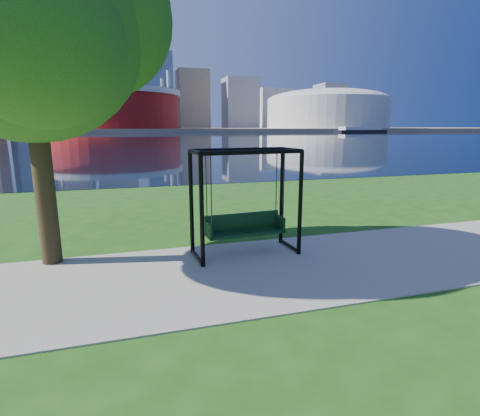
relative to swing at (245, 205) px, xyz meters
name	(u,v)px	position (x,y,z in m)	size (l,w,h in m)	color
ground	(228,265)	(-0.60, -0.63, -1.24)	(900.00, 900.00, 0.00)	#1E5114
path	(234,273)	(-0.60, -1.13, -1.23)	(120.00, 4.00, 0.03)	#9E937F
river	(134,138)	(-0.60, 101.37, -1.23)	(900.00, 180.00, 0.02)	black
far_bank	(128,129)	(-0.60, 305.37, -0.24)	(900.00, 228.00, 2.00)	#937F60
stadium	(110,107)	(-10.60, 234.37, 12.99)	(83.00, 83.00, 32.00)	maroon
arena	(327,108)	(134.40, 234.37, 14.63)	(84.00, 84.00, 26.56)	beige
skyline	(120,85)	(-4.87, 318.76, 34.65)	(392.00, 66.00, 96.50)	gray
swing	(245,205)	(0.00, 0.00, 0.00)	(2.57, 1.24, 2.57)	black
park_tree	(23,19)	(-4.48, 0.72, 3.95)	(6.02, 5.43, 7.47)	black
barge	(360,130)	(123.62, 177.39, 0.14)	(30.96, 10.15, 3.05)	black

